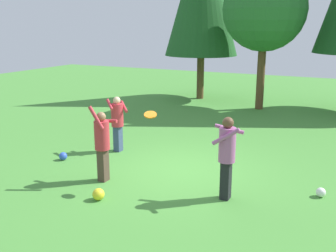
% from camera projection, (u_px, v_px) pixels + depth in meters
% --- Properties ---
extents(ground_plane, '(40.00, 40.00, 0.00)m').
position_uv_depth(ground_plane, '(180.00, 170.00, 9.74)').
color(ground_plane, '#478C38').
extents(person_thrower, '(0.57, 0.51, 1.79)m').
position_uv_depth(person_thrower, '(102.00, 140.00, 8.82)').
color(person_thrower, '#4C382D').
rests_on(person_thrower, ground_plane).
extents(person_catcher, '(0.64, 0.56, 1.73)m').
position_uv_depth(person_catcher, '(227.00, 151.00, 7.87)').
color(person_catcher, black).
rests_on(person_catcher, ground_plane).
extents(person_bystander, '(0.72, 0.72, 1.57)m').
position_uv_depth(person_bystander, '(117.00, 119.00, 10.95)').
color(person_bystander, '#38476B').
rests_on(person_bystander, ground_plane).
extents(frisbee, '(0.35, 0.35, 0.12)m').
position_uv_depth(frisbee, '(150.00, 115.00, 8.19)').
color(frisbee, orange).
extents(ball_blue, '(0.21, 0.21, 0.21)m').
position_uv_depth(ball_blue, '(63.00, 156.00, 10.41)').
color(ball_blue, blue).
rests_on(ball_blue, ground_plane).
extents(ball_white, '(0.20, 0.20, 0.20)m').
position_uv_depth(ball_white, '(321.00, 192.00, 8.18)').
color(ball_white, white).
rests_on(ball_white, ground_plane).
extents(ball_yellow, '(0.25, 0.25, 0.25)m').
position_uv_depth(ball_yellow, '(98.00, 194.00, 8.03)').
color(ball_yellow, yellow).
rests_on(ball_yellow, ground_plane).
extents(tree_center, '(3.39, 3.39, 5.80)m').
position_uv_depth(tree_center, '(265.00, 10.00, 15.78)').
color(tree_center, brown).
rests_on(tree_center, ground_plane).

